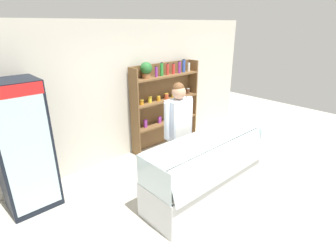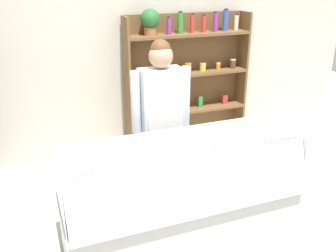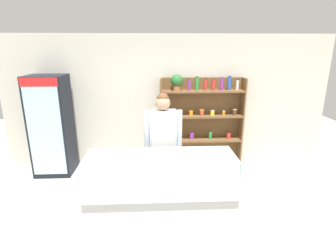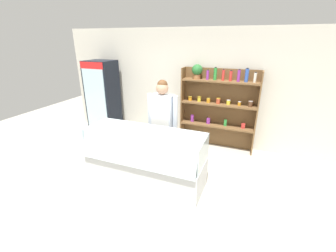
# 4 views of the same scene
# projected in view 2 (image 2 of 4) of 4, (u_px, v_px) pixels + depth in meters

# --- Properties ---
(ground_plane) EXTENTS (12.00, 12.00, 0.00)m
(ground_plane) POSITION_uv_depth(u_px,v_px,m) (201.00, 239.00, 3.53)
(ground_plane) COLOR #B7B2A3
(back_wall) EXTENTS (6.80, 0.10, 2.70)m
(back_wall) POSITION_uv_depth(u_px,v_px,m) (132.00, 53.00, 4.91)
(back_wall) COLOR beige
(back_wall) RESTS_ON ground
(shelving_unit) EXTENTS (1.71, 0.29, 1.93)m
(shelving_unit) POSITION_uv_depth(u_px,v_px,m) (184.00, 72.00, 5.06)
(shelving_unit) COLOR brown
(shelving_unit) RESTS_ON ground
(deli_display_case) EXTENTS (2.08, 0.78, 1.01)m
(deli_display_case) POSITION_uv_depth(u_px,v_px,m) (181.00, 213.00, 3.39)
(deli_display_case) COLOR silver
(deli_display_case) RESTS_ON ground
(shop_clerk) EXTENTS (0.61, 0.25, 1.76)m
(shop_clerk) POSITION_uv_depth(u_px,v_px,m) (161.00, 112.00, 3.69)
(shop_clerk) COLOR #383D51
(shop_clerk) RESTS_ON ground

